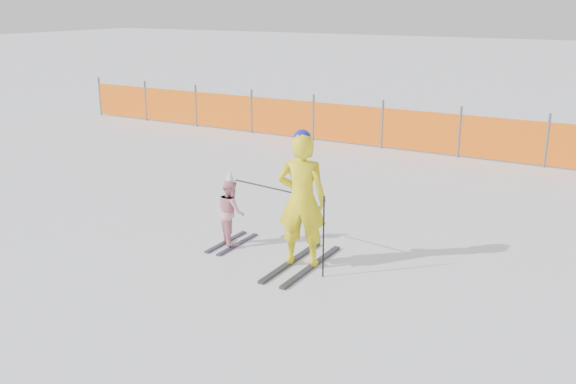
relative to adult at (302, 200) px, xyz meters
The scene contains 5 objects.
ground 1.10m from the adult, 141.85° to the right, with size 120.00×120.00×0.00m, color white.
adult is the anchor object (origin of this frame).
child 1.45m from the adult, behind, with size 0.63×1.05×1.21m.
ski_poles 0.21m from the adult, 151.94° to the right, with size 1.70×0.40×1.18m.
safety_fence 8.78m from the adult, 117.86° to the left, with size 15.78×0.06×1.25m.
Camera 1 is at (4.48, -7.27, 3.69)m, focal length 40.00 mm.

